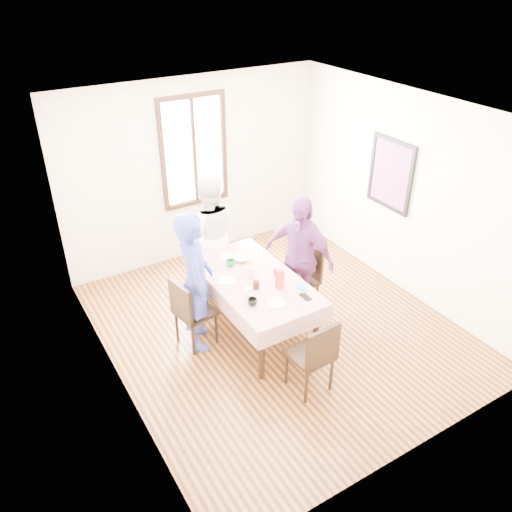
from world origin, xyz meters
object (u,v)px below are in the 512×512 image
dining_table (254,305)px  chair_far (211,258)px  person_far (211,235)px  person_right (299,257)px  chair_right (299,281)px  chair_left (195,311)px  person_left (195,282)px  chair_near (310,354)px

dining_table → chair_far: bearing=90.0°
person_far → person_right: person_far is taller
dining_table → person_right: size_ratio=1.02×
dining_table → person_far: size_ratio=1.00×
dining_table → chair_right: size_ratio=1.84×
chair_left → person_right: bearing=75.8°
dining_table → person_left: person_left is taller
person_left → person_right: person_left is taller
chair_near → person_right: bearing=57.7°
chair_right → chair_far: 1.31m
dining_table → person_left: size_ratio=0.97×
chair_left → person_far: person_far is taller
chair_near → chair_left: bearing=116.2°
dining_table → chair_near: size_ratio=1.84×
person_far → chair_far: bearing=-69.8°
chair_far → chair_near: 2.30m
dining_table → chair_left: 0.73m
dining_table → chair_left: (-0.71, 0.16, 0.08)m
dining_table → chair_far: 1.15m
chair_far → chair_near: bearing=92.4°
person_far → person_left: bearing=74.8°
person_far → chair_right: bearing=143.6°
dining_table → person_right: person_right is taller
chair_near → person_left: person_left is taller
chair_right → chair_far: (-0.71, 1.10, 0.00)m
chair_right → person_far: 1.35m
chair_left → person_left: (0.02, 0.00, 0.41)m
dining_table → person_right: (0.69, 0.05, 0.45)m
person_left → person_right: size_ratio=1.05×
chair_right → person_right: (-0.02, 0.00, 0.37)m
chair_right → person_right: size_ratio=0.55×
dining_table → person_far: person_far is taller
chair_far → person_right: person_right is taller
chair_right → chair_far: size_ratio=1.00×
person_far → person_right: bearing=142.9°
dining_table → chair_right: bearing=4.2°
chair_near → person_far: person_far is taller
person_left → chair_left: bearing=108.4°
chair_left → person_right: 1.45m
dining_table → person_right: bearing=4.3°
dining_table → person_left: (-0.69, 0.16, 0.49)m
chair_near → person_far: (-0.00, 2.28, 0.38)m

